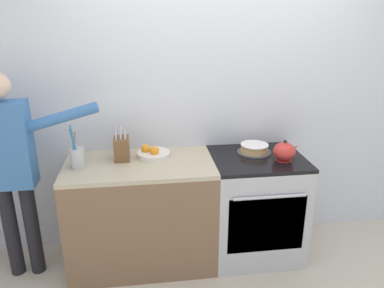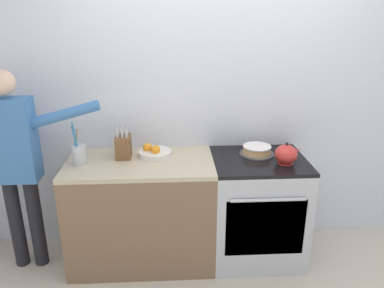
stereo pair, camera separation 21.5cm
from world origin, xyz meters
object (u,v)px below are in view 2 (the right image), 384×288
object	(u,v)px
stove_range	(256,208)
tea_kettle	(286,154)
knife_block	(123,146)
fruit_bowl	(154,152)
utensil_crock	(79,154)
layer_cake	(257,150)
person_baker	(16,156)

from	to	relation	value
stove_range	tea_kettle	world-z (taller)	tea_kettle
knife_block	tea_kettle	bearing A→B (deg)	-8.61
stove_range	fruit_bowl	size ratio (longest dim) A/B	3.37
knife_block	utensil_crock	xyz separation A→B (m)	(-0.32, -0.12, -0.01)
layer_cake	tea_kettle	xyz separation A→B (m)	(0.19, -0.20, 0.04)
knife_block	person_baker	distance (m)	0.81
layer_cake	knife_block	size ratio (longest dim) A/B	1.02
stove_range	knife_block	size ratio (longest dim) A/B	3.24
person_baker	fruit_bowl	bearing A→B (deg)	20.69
utensil_crock	fruit_bowl	size ratio (longest dim) A/B	1.29
tea_kettle	utensil_crock	size ratio (longest dim) A/B	0.62
knife_block	fruit_bowl	size ratio (longest dim) A/B	1.04
layer_cake	fruit_bowl	xyz separation A→B (m)	(-0.85, 0.02, -0.00)
layer_cake	person_baker	size ratio (longest dim) A/B	0.17
stove_range	fruit_bowl	world-z (taller)	fruit_bowl
utensil_crock	person_baker	bearing A→B (deg)	-179.42
utensil_crock	person_baker	distance (m)	0.48
stove_range	fruit_bowl	bearing A→B (deg)	172.31
layer_cake	person_baker	bearing A→B (deg)	-176.10
tea_kettle	person_baker	world-z (taller)	person_baker
tea_kettle	knife_block	size ratio (longest dim) A/B	0.77
utensil_crock	person_baker	size ratio (longest dim) A/B	0.21
knife_block	fruit_bowl	distance (m)	0.26
fruit_bowl	layer_cake	bearing A→B (deg)	-1.02
fruit_bowl	stove_range	bearing A→B (deg)	-7.69
tea_kettle	fruit_bowl	xyz separation A→B (m)	(-1.04, 0.21, -0.04)
layer_cake	tea_kettle	world-z (taller)	tea_kettle
knife_block	utensil_crock	bearing A→B (deg)	-159.26
utensil_crock	fruit_bowl	xyz separation A→B (m)	(0.57, 0.14, -0.05)
tea_kettle	utensil_crock	bearing A→B (deg)	177.46
stove_range	tea_kettle	xyz separation A→B (m)	(0.18, -0.10, 0.52)
stove_range	knife_block	xyz separation A→B (m)	(-1.10, 0.10, 0.55)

